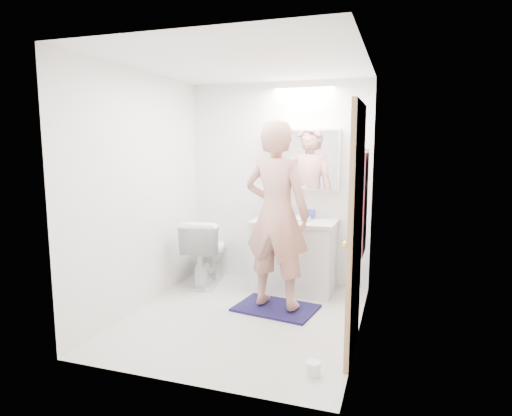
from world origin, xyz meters
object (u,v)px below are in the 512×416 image
at_px(vanity_cabinet, 294,257).
at_px(toilet_paper_roll, 313,368).
at_px(toilet, 207,251).
at_px(soap_bottle_b, 285,210).
at_px(medicine_cabinet, 302,159).
at_px(soap_bottle_a, 269,207).
at_px(toothbrush_cup, 311,214).
at_px(person, 277,215).

xyz_separation_m(vanity_cabinet, toilet_paper_roll, (0.58, -1.81, -0.34)).
distance_m(toilet, toilet_paper_roll, 2.37).
distance_m(vanity_cabinet, soap_bottle_b, 0.57).
relative_size(vanity_cabinet, toilet_paper_roll, 8.18).
relative_size(vanity_cabinet, toilet, 1.12).
distance_m(medicine_cabinet, soap_bottle_b, 0.62).
distance_m(toilet, soap_bottle_a, 0.92).
distance_m(vanity_cabinet, medicine_cabinet, 1.13).
relative_size(soap_bottle_a, toilet_paper_roll, 2.06).
bearing_deg(medicine_cabinet, soap_bottle_a, -170.84).
bearing_deg(toothbrush_cup, person, -103.28).
relative_size(toilet, soap_bottle_a, 3.54).
bearing_deg(toilet_paper_roll, toothbrush_cup, 101.95).
bearing_deg(vanity_cabinet, toothbrush_cup, 44.27).
relative_size(vanity_cabinet, person, 0.48).
bearing_deg(soap_bottle_b, person, -81.28).
relative_size(toilet, soap_bottle_b, 4.56).
relative_size(person, soap_bottle_b, 10.64).
height_order(soap_bottle_b, toilet_paper_roll, soap_bottle_b).
relative_size(soap_bottle_b, toilet_paper_roll, 1.60).
height_order(person, soap_bottle_a, person).
bearing_deg(medicine_cabinet, soap_bottle_b, -170.69).
bearing_deg(toilet_paper_roll, vanity_cabinet, 107.81).
relative_size(soap_bottle_a, soap_bottle_b, 1.29).
relative_size(person, toilet_paper_roll, 17.02).
bearing_deg(soap_bottle_b, soap_bottle_a, -170.99).
relative_size(toilet, toilet_paper_roll, 7.29).
bearing_deg(toilet, vanity_cabinet, 178.00).
bearing_deg(soap_bottle_b, medicine_cabinet, 9.31).
distance_m(person, soap_bottle_b, 0.85).
bearing_deg(person, soap_bottle_b, -72.46).
height_order(person, soap_bottle_b, person).
height_order(vanity_cabinet, person, person).
xyz_separation_m(toilet, person, (1.02, -0.54, 0.58)).
distance_m(soap_bottle_a, soap_bottle_b, 0.19).
bearing_deg(toilet, toothbrush_cup, -175.48).
height_order(vanity_cabinet, soap_bottle_a, soap_bottle_a).
xyz_separation_m(toilet, toothbrush_cup, (1.21, 0.28, 0.47)).
xyz_separation_m(soap_bottle_b, toothbrush_cup, (0.32, -0.02, -0.04)).
bearing_deg(vanity_cabinet, toilet_paper_roll, -72.19).
bearing_deg(vanity_cabinet, toilet, -173.73).
relative_size(medicine_cabinet, soap_bottle_a, 3.88).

